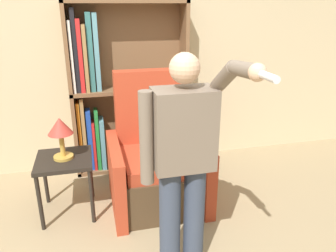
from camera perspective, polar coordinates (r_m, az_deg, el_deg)
The scene contains 6 objects.
wall_back at distance 3.80m, azimuth -9.55°, elevation 13.30°, with size 8.00×0.06×2.80m.
bookcase at distance 3.72m, azimuth -9.40°, elevation 5.93°, with size 1.30×0.28×1.90m.
armchair at distance 3.23m, azimuth -2.11°, elevation -6.67°, with size 0.89×0.85×1.26m.
person_standing at distance 2.16m, azimuth 2.69°, elevation -5.73°, with size 0.54×0.78×1.60m.
side_table at distance 3.12m, azimuth -17.53°, elevation -6.76°, with size 0.49×0.49×0.56m.
table_lamp at distance 2.98m, azimuth -18.25°, elevation -0.63°, with size 0.22×0.22×0.38m.
Camera 1 is at (-0.29, -1.73, 1.86)m, focal length 35.00 mm.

